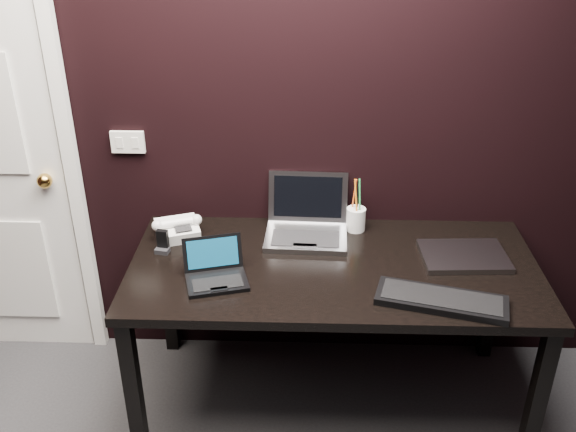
{
  "coord_description": "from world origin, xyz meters",
  "views": [
    {
      "loc": [
        0.18,
        -0.86,
        2.17
      ],
      "look_at": [
        0.11,
        1.35,
        0.99
      ],
      "focal_mm": 40.0,
      "sensor_mm": 36.0,
      "label": 1
    }
  ],
  "objects_px": {
    "ext_keyboard": "(441,300)",
    "desk_phone": "(177,229)",
    "pen_cup": "(356,218)",
    "closed_laptop": "(464,256)",
    "desk": "(333,280)",
    "mobile_phone": "(163,244)",
    "netbook": "(216,273)",
    "silver_laptop": "(306,226)"
  },
  "relations": [
    {
      "from": "ext_keyboard",
      "to": "mobile_phone",
      "type": "relative_size",
      "value": 5.12
    },
    {
      "from": "closed_laptop",
      "to": "mobile_phone",
      "type": "bearing_deg",
      "value": 179.28
    },
    {
      "from": "closed_laptop",
      "to": "mobile_phone",
      "type": "distance_m",
      "value": 1.28
    },
    {
      "from": "mobile_phone",
      "to": "pen_cup",
      "type": "xyz_separation_m",
      "value": [
        0.84,
        0.22,
        0.02
      ]
    },
    {
      "from": "ext_keyboard",
      "to": "desk_phone",
      "type": "distance_m",
      "value": 1.18
    },
    {
      "from": "silver_laptop",
      "to": "desk_phone",
      "type": "distance_m",
      "value": 0.58
    },
    {
      "from": "desk",
      "to": "desk_phone",
      "type": "height_order",
      "value": "desk_phone"
    },
    {
      "from": "desk",
      "to": "silver_laptop",
      "type": "xyz_separation_m",
      "value": [
        -0.12,
        0.24,
        0.13
      ]
    },
    {
      "from": "desk",
      "to": "netbook",
      "type": "bearing_deg",
      "value": -164.42
    },
    {
      "from": "silver_laptop",
      "to": "netbook",
      "type": "bearing_deg",
      "value": -133.72
    },
    {
      "from": "silver_laptop",
      "to": "desk_phone",
      "type": "bearing_deg",
      "value": -176.59
    },
    {
      "from": "mobile_phone",
      "to": "closed_laptop",
      "type": "bearing_deg",
      "value": -0.72
    },
    {
      "from": "ext_keyboard",
      "to": "pen_cup",
      "type": "height_order",
      "value": "pen_cup"
    },
    {
      "from": "silver_laptop",
      "to": "ext_keyboard",
      "type": "relative_size",
      "value": 0.72
    },
    {
      "from": "ext_keyboard",
      "to": "desk_phone",
      "type": "height_order",
      "value": "desk_phone"
    },
    {
      "from": "netbook",
      "to": "mobile_phone",
      "type": "xyz_separation_m",
      "value": [
        -0.26,
        0.21,
        0.01
      ]
    },
    {
      "from": "silver_laptop",
      "to": "closed_laptop",
      "type": "distance_m",
      "value": 0.69
    },
    {
      "from": "closed_laptop",
      "to": "netbook",
      "type": "bearing_deg",
      "value": -169.11
    },
    {
      "from": "mobile_phone",
      "to": "desk_phone",
      "type": "bearing_deg",
      "value": 72.69
    },
    {
      "from": "desk",
      "to": "closed_laptop",
      "type": "height_order",
      "value": "closed_laptop"
    },
    {
      "from": "mobile_phone",
      "to": "ext_keyboard",
      "type": "bearing_deg",
      "value": -16.91
    },
    {
      "from": "desk",
      "to": "mobile_phone",
      "type": "height_order",
      "value": "mobile_phone"
    },
    {
      "from": "netbook",
      "to": "silver_laptop",
      "type": "distance_m",
      "value": 0.52
    },
    {
      "from": "desk_phone",
      "to": "pen_cup",
      "type": "xyz_separation_m",
      "value": [
        0.8,
        0.09,
        0.02
      ]
    },
    {
      "from": "desk",
      "to": "netbook",
      "type": "height_order",
      "value": "netbook"
    },
    {
      "from": "ext_keyboard",
      "to": "desk_phone",
      "type": "xyz_separation_m",
      "value": [
        -1.09,
        0.47,
        0.03
      ]
    },
    {
      "from": "desk",
      "to": "mobile_phone",
      "type": "bearing_deg",
      "value": 173.72
    },
    {
      "from": "netbook",
      "to": "ext_keyboard",
      "type": "xyz_separation_m",
      "value": [
        0.87,
        -0.13,
        -0.02
      ]
    },
    {
      "from": "ext_keyboard",
      "to": "mobile_phone",
      "type": "xyz_separation_m",
      "value": [
        -1.13,
        0.34,
        0.02
      ]
    },
    {
      "from": "mobile_phone",
      "to": "pen_cup",
      "type": "distance_m",
      "value": 0.87
    },
    {
      "from": "desk_phone",
      "to": "closed_laptop",
      "type": "bearing_deg",
      "value": -6.59
    },
    {
      "from": "netbook",
      "to": "mobile_phone",
      "type": "relative_size",
      "value": 2.84
    },
    {
      "from": "closed_laptop",
      "to": "pen_cup",
      "type": "distance_m",
      "value": 0.5
    },
    {
      "from": "closed_laptop",
      "to": "desk_phone",
      "type": "xyz_separation_m",
      "value": [
        -1.24,
        0.14,
        0.03
      ]
    },
    {
      "from": "closed_laptop",
      "to": "desk_phone",
      "type": "relative_size",
      "value": 1.59
    },
    {
      "from": "desk",
      "to": "ext_keyboard",
      "type": "xyz_separation_m",
      "value": [
        0.4,
        -0.26,
        0.09
      ]
    },
    {
      "from": "silver_laptop",
      "to": "pen_cup",
      "type": "height_order",
      "value": "pen_cup"
    },
    {
      "from": "netbook",
      "to": "ext_keyboard",
      "type": "bearing_deg",
      "value": -8.46
    },
    {
      "from": "silver_laptop",
      "to": "mobile_phone",
      "type": "relative_size",
      "value": 3.7
    },
    {
      "from": "desk",
      "to": "silver_laptop",
      "type": "relative_size",
      "value": 4.57
    },
    {
      "from": "netbook",
      "to": "pen_cup",
      "type": "xyz_separation_m",
      "value": [
        0.58,
        0.43,
        0.03
      ]
    },
    {
      "from": "closed_laptop",
      "to": "desk_phone",
      "type": "height_order",
      "value": "desk_phone"
    }
  ]
}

